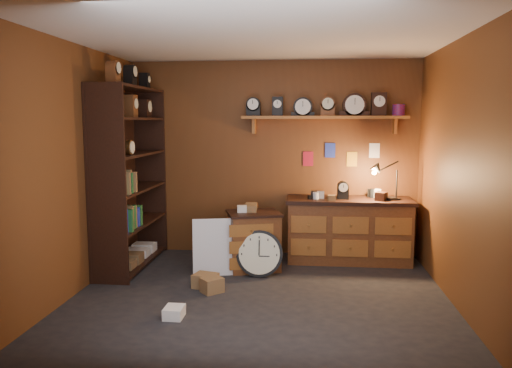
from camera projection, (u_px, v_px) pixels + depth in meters
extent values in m
plane|color=black|center=(260.00, 296.00, 5.38)|extent=(4.00, 4.00, 0.00)
cube|color=brown|center=(272.00, 158.00, 6.98)|extent=(4.00, 0.02, 2.70)
cube|color=brown|center=(235.00, 198.00, 3.43)|extent=(4.00, 0.02, 2.70)
cube|color=brown|center=(77.00, 169.00, 5.41)|extent=(0.02, 3.60, 2.70)
cube|color=brown|center=(458.00, 173.00, 5.00)|extent=(0.02, 3.60, 2.70)
cube|color=beige|center=(260.00, 39.00, 5.04)|extent=(4.00, 3.60, 0.02)
cube|color=#9B5A21|center=(324.00, 117.00, 6.69)|extent=(2.20, 0.30, 0.04)
cube|color=#9B5A21|center=(254.00, 126.00, 6.87)|extent=(0.04, 0.16, 0.20)
cube|color=#9B5A21|center=(395.00, 126.00, 6.68)|extent=(0.04, 0.16, 0.20)
cylinder|color=#B21419|center=(399.00, 110.00, 6.58)|extent=(0.16, 0.16, 0.15)
cube|color=maroon|center=(283.00, 159.00, 6.95)|extent=(0.14, 0.01, 0.20)
cube|color=#1B2B98|center=(305.00, 150.00, 6.91)|extent=(0.14, 0.01, 0.20)
cube|color=orange|center=(326.00, 159.00, 6.89)|extent=(0.14, 0.01, 0.20)
cube|color=silver|center=(348.00, 150.00, 6.85)|extent=(0.14, 0.01, 0.20)
cube|color=black|center=(114.00, 178.00, 6.40)|extent=(0.03, 1.60, 2.30)
cube|color=black|center=(107.00, 186.00, 5.61)|extent=(0.45, 0.03, 2.30)
cube|color=black|center=(150.00, 172.00, 7.15)|extent=(0.45, 0.03, 2.30)
cube|color=black|center=(134.00, 261.00, 6.52)|extent=(0.43, 1.54, 0.03)
cube|color=black|center=(132.00, 224.00, 6.45)|extent=(0.43, 1.54, 0.03)
cube|color=black|center=(131.00, 189.00, 6.40)|extent=(0.43, 1.54, 0.03)
cube|color=black|center=(130.00, 154.00, 6.34)|extent=(0.43, 1.54, 0.03)
cube|color=black|center=(129.00, 119.00, 6.28)|extent=(0.43, 1.54, 0.03)
cube|color=black|center=(128.00, 88.00, 6.23)|extent=(0.43, 1.54, 0.03)
cube|color=brown|center=(348.00, 232.00, 6.68)|extent=(1.60, 0.60, 0.80)
cube|color=black|center=(349.00, 200.00, 6.62)|extent=(1.66, 0.66, 0.05)
cube|color=#9B5A21|center=(350.00, 237.00, 6.38)|extent=(1.52, 0.02, 0.52)
cylinder|color=black|center=(396.00, 199.00, 6.51)|extent=(0.12, 0.12, 0.02)
cylinder|color=black|center=(397.00, 185.00, 6.48)|extent=(0.02, 0.02, 0.38)
cylinder|color=black|center=(388.00, 166.00, 6.44)|extent=(0.27, 0.09, 0.14)
cone|color=black|center=(377.00, 170.00, 6.43)|extent=(0.18, 0.14, 0.18)
cube|color=brown|center=(254.00, 242.00, 6.31)|extent=(0.73, 0.66, 0.71)
cube|color=black|center=(254.00, 213.00, 6.27)|extent=(0.78, 0.71, 0.03)
cube|color=#9B5A21|center=(251.00, 247.00, 6.06)|extent=(0.52, 0.18, 0.60)
cylinder|color=black|center=(259.00, 254.00, 6.04)|extent=(0.57, 0.18, 0.57)
cylinder|color=beige|center=(259.00, 254.00, 6.00)|extent=(0.50, 0.11, 0.49)
cube|color=black|center=(259.00, 248.00, 5.98)|extent=(0.01, 0.04, 0.18)
cube|color=black|center=(264.00, 256.00, 5.99)|extent=(0.13, 0.01, 0.01)
cube|color=silver|center=(215.00, 274.00, 6.14)|extent=(0.55, 0.25, 0.70)
cube|color=silver|center=(238.00, 249.00, 6.46)|extent=(0.56, 0.56, 0.46)
cube|color=black|center=(235.00, 253.00, 6.23)|extent=(0.36, 0.15, 0.37)
cube|color=brown|center=(205.00, 281.00, 5.64)|extent=(0.30, 0.28, 0.16)
cube|color=white|center=(174.00, 312.00, 4.77)|extent=(0.18, 0.22, 0.11)
cube|color=brown|center=(212.00, 285.00, 5.48)|extent=(0.28, 0.28, 0.16)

